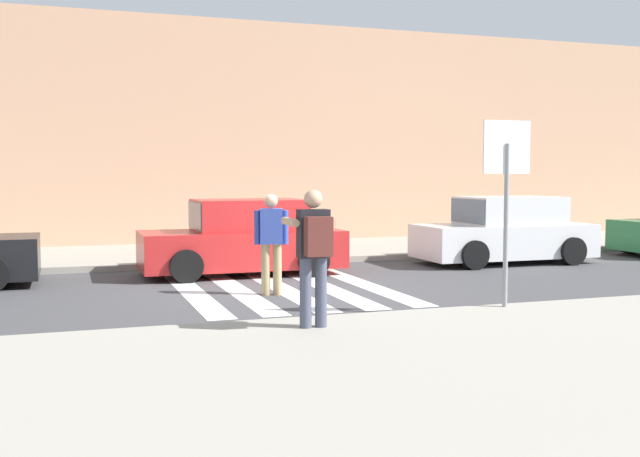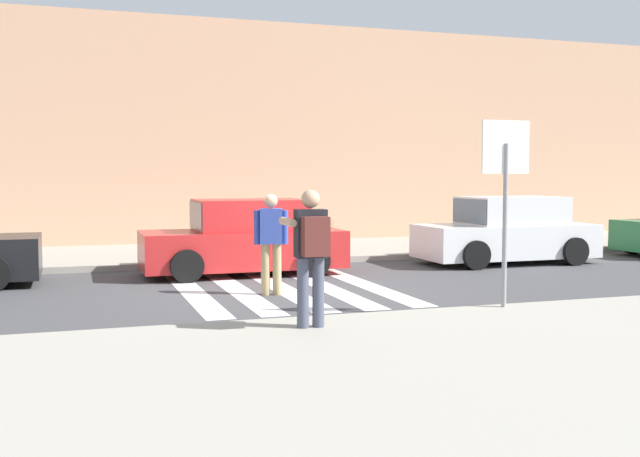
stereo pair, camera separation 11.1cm
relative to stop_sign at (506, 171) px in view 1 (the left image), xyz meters
The scene contains 14 objects.
ground_plane 4.63m from the stop_sign, 124.34° to the left, with size 120.00×120.00×0.00m, color #424244.
sidewalk_near 4.16m from the stop_sign, 129.86° to the right, with size 60.00×6.00×0.14m, color #9E998C.
sidewalk_far 9.90m from the stop_sign, 103.91° to the left, with size 60.00×4.80×0.14m, color #9E998C.
building_facade_far 14.05m from the stop_sign, 99.58° to the left, with size 56.00×4.00×6.46m, color tan.
crosswalk_stripe_0 5.73m from the stop_sign, 137.43° to the left, with size 0.44×5.20×0.01m, color silver.
crosswalk_stripe_1 5.22m from the stop_sign, 130.92° to the left, with size 0.44×5.20×0.01m, color silver.
crosswalk_stripe_2 4.78m from the stop_sign, 122.84° to the left, with size 0.44×5.20×0.01m, color silver.
crosswalk_stripe_3 4.45m from the stop_sign, 112.96° to the left, with size 0.44×5.20×0.01m, color silver.
crosswalk_stripe_4 4.24m from the stop_sign, 101.43° to the left, with size 0.44×5.20×0.01m, color silver.
stop_sign is the anchor object (origin of this frame).
photographer_with_backpack 3.27m from the stop_sign, behind, with size 0.60×0.86×1.72m.
pedestrian_crossing 4.15m from the stop_sign, 132.43° to the left, with size 0.57×0.32×1.72m.
parked_car_red 6.40m from the stop_sign, 113.96° to the left, with size 4.10×1.92×1.55m.
parked_car_white 6.93m from the stop_sign, 57.18° to the left, with size 4.10×1.92×1.55m.
Camera 1 is at (-3.68, -12.71, 2.04)m, focal length 42.00 mm.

